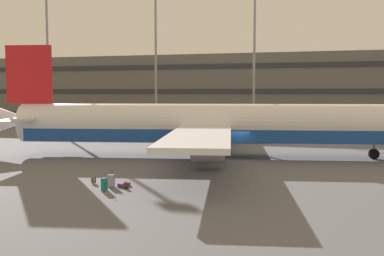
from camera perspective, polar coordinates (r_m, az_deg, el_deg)
name	(u,v)px	position (r m, az deg, el deg)	size (l,w,h in m)	color
ground_plane	(236,159)	(38.83, 5.63, -4.05)	(600.00, 600.00, 0.00)	#5B5B60
terminal_structure	(275,91)	(80.70, 10.66, 4.69)	(124.16, 19.93, 12.08)	#605B56
airliner	(213,126)	(39.84, 2.69, 0.30)	(41.79, 34.13, 10.16)	silver
light_mast_far_left	(47,47)	(75.74, -18.12, 9.93)	(1.80, 0.50, 22.86)	gray
light_mast_left	(156,47)	(67.50, -4.69, 10.37)	(1.80, 0.50, 21.85)	gray
light_mast_center_left	(254,40)	(64.15, 8.04, 11.21)	(1.80, 0.50, 23.07)	gray
suitcase_scuffed	(111,180)	(27.93, -10.37, -6.67)	(0.40, 0.26, 0.99)	gray
suitcase_navy	(104,184)	(26.90, -11.23, -7.10)	(0.24, 0.43, 1.02)	#147266
suitcase_laid_flat	(124,185)	(28.01, -8.75, -7.23)	(0.62, 0.86, 0.23)	#72388C
backpack_large	(126,186)	(27.33, -8.56, -7.35)	(0.39, 0.28, 0.46)	#592619
backpack_teal	(93,180)	(29.22, -12.59, -6.54)	(0.37, 0.40, 0.55)	gray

